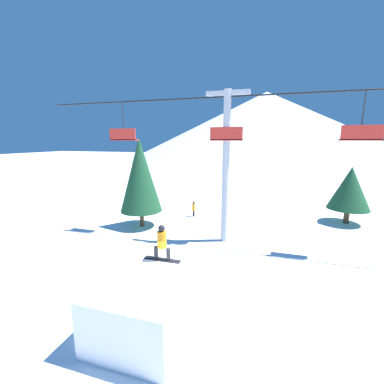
# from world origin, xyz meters

# --- Properties ---
(ground_plane) EXTENTS (220.00, 220.00, 0.00)m
(ground_plane) POSITION_xyz_m (0.00, 0.00, 0.00)
(ground_plane) COLOR white
(mountain_ridge) EXTENTS (84.74, 84.74, 20.52)m
(mountain_ridge) POSITION_xyz_m (0.00, 78.30, 10.26)
(mountain_ridge) COLOR silver
(mountain_ridge) RESTS_ON ground_plane
(snow_ramp) EXTENTS (2.65, 3.55, 1.75)m
(snow_ramp) POSITION_xyz_m (-0.94, -0.96, 0.88)
(snow_ramp) COLOR white
(snow_ramp) RESTS_ON ground_plane
(snowboarder) EXTENTS (1.36, 0.33, 1.31)m
(snowboarder) POSITION_xyz_m (-0.95, 0.27, 2.41)
(snowboarder) COLOR black
(snowboarder) RESTS_ON snow_ramp
(chairlift) EXTENTS (23.05, 0.44, 8.68)m
(chairlift) POSITION_xyz_m (0.09, 7.01, 5.29)
(chairlift) COLOR #B2B2B7
(chairlift) RESTS_ON ground_plane
(pine_tree_near) EXTENTS (2.86, 2.86, 6.13)m
(pine_tree_near) POSITION_xyz_m (-5.91, 7.96, 3.62)
(pine_tree_near) COLOR #4C3823
(pine_tree_near) RESTS_ON ground_plane
(pine_tree_far) EXTENTS (2.82, 2.82, 4.14)m
(pine_tree_far) POSITION_xyz_m (8.04, 12.96, 2.60)
(pine_tree_far) COLOR #4C3823
(pine_tree_far) RESTS_ON ground_plane
(distant_skier) EXTENTS (0.24, 0.24, 1.23)m
(distant_skier) POSITION_xyz_m (-3.12, 11.30, 0.67)
(distant_skier) COLOR black
(distant_skier) RESTS_ON ground_plane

